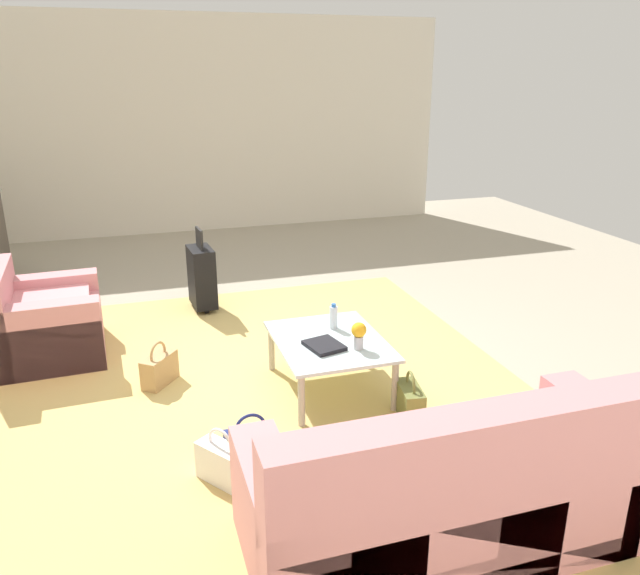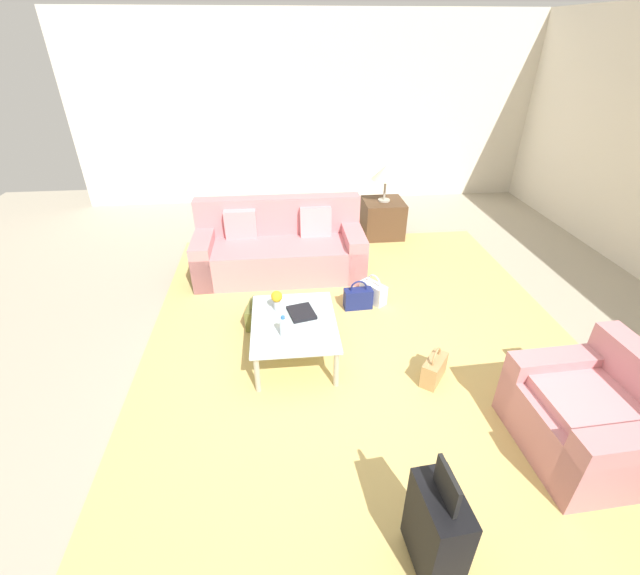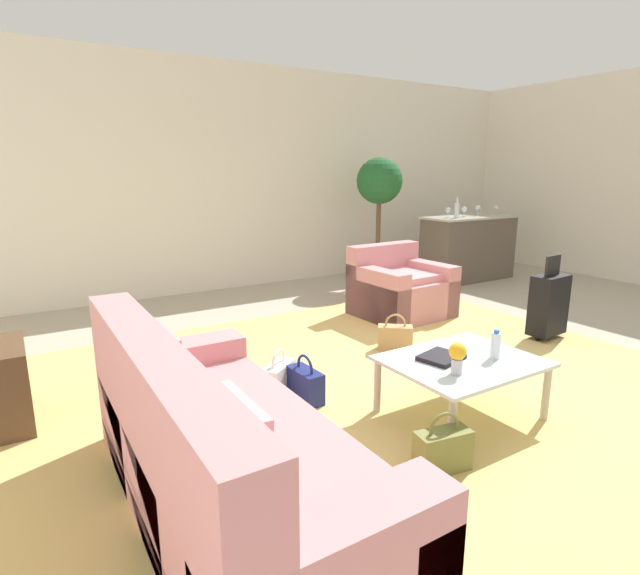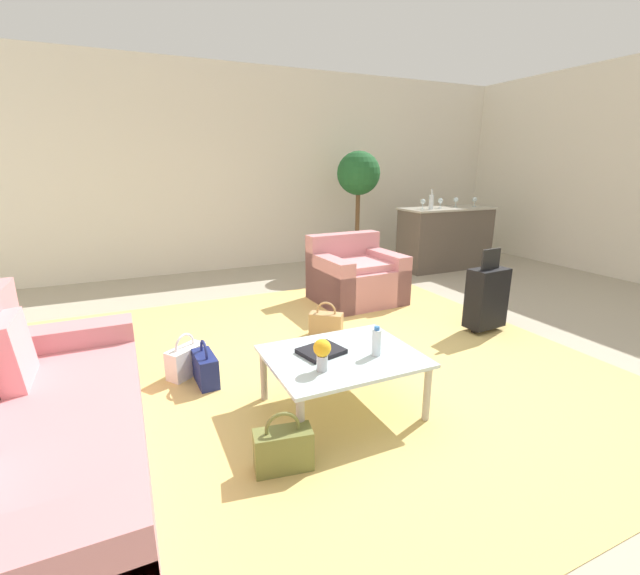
{
  "view_description": "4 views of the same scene",
  "coord_description": "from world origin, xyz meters",
  "px_view_note": "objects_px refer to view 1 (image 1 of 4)",
  "views": [
    {
      "loc": [
        -4.47,
        0.85,
        2.32
      ],
      "look_at": [
        -0.75,
        -0.32,
        0.96
      ],
      "focal_mm": 35.0,
      "sensor_mm": 36.0,
      "label": 1
    },
    {
      "loc": [
        2.88,
        -0.58,
        2.74
      ],
      "look_at": [
        -0.65,
        -0.23,
        0.62
      ],
      "focal_mm": 24.0,
      "sensor_mm": 36.0,
      "label": 2
    },
    {
      "loc": [
        -2.89,
        -2.68,
        1.65
      ],
      "look_at": [
        -0.92,
        0.48,
        0.78
      ],
      "focal_mm": 28.0,
      "sensor_mm": 36.0,
      "label": 3
    },
    {
      "loc": [
        -1.63,
        -2.82,
        1.63
      ],
      "look_at": [
        -0.2,
        0.28,
        0.65
      ],
      "focal_mm": 24.0,
      "sensor_mm": 36.0,
      "label": 4
    }
  ],
  "objects_px": {
    "armchair": "(39,324)",
    "water_bottle": "(334,317)",
    "flower_vase": "(359,333)",
    "couch": "(460,495)",
    "handbag_white": "(222,463)",
    "coffee_table_book": "(324,345)",
    "suitcase_black": "(202,276)",
    "handbag_tan": "(160,369)",
    "handbag_navy": "(251,446)",
    "handbag_olive": "(410,401)",
    "coffee_table": "(329,345)"
  },
  "relations": [
    {
      "from": "armchair",
      "to": "water_bottle",
      "type": "relative_size",
      "value": 4.97
    },
    {
      "from": "armchair",
      "to": "flower_vase",
      "type": "distance_m",
      "value": 2.78
    },
    {
      "from": "couch",
      "to": "water_bottle",
      "type": "relative_size",
      "value": 10.45
    },
    {
      "from": "water_bottle",
      "to": "flower_vase",
      "type": "xyz_separation_m",
      "value": [
        -0.42,
        -0.05,
        0.03
      ]
    },
    {
      "from": "flower_vase",
      "to": "handbag_white",
      "type": "bearing_deg",
      "value": 121.39
    },
    {
      "from": "coffee_table_book",
      "to": "handbag_white",
      "type": "relative_size",
      "value": 0.77
    },
    {
      "from": "couch",
      "to": "suitcase_black",
      "type": "height_order",
      "value": "couch"
    },
    {
      "from": "coffee_table_book",
      "to": "handbag_tan",
      "type": "distance_m",
      "value": 1.33
    },
    {
      "from": "water_bottle",
      "to": "coffee_table_book",
      "type": "xyz_separation_m",
      "value": [
        -0.32,
        0.18,
        -0.08
      ]
    },
    {
      "from": "flower_vase",
      "to": "coffee_table_book",
      "type": "bearing_deg",
      "value": 66.5
    },
    {
      "from": "couch",
      "to": "handbag_tan",
      "type": "bearing_deg",
      "value": 30.51
    },
    {
      "from": "water_bottle",
      "to": "handbag_tan",
      "type": "height_order",
      "value": "water_bottle"
    },
    {
      "from": "armchair",
      "to": "suitcase_black",
      "type": "height_order",
      "value": "suitcase_black"
    },
    {
      "from": "coffee_table_book",
      "to": "suitcase_black",
      "type": "xyz_separation_m",
      "value": [
        2.12,
        0.62,
        -0.07
      ]
    },
    {
      "from": "handbag_navy",
      "to": "handbag_white",
      "type": "relative_size",
      "value": 1.0
    },
    {
      "from": "suitcase_black",
      "to": "handbag_navy",
      "type": "xyz_separation_m",
      "value": [
        -2.79,
        0.07,
        -0.23
      ]
    },
    {
      "from": "water_bottle",
      "to": "handbag_olive",
      "type": "distance_m",
      "value": 0.91
    },
    {
      "from": "coffee_table",
      "to": "coffee_table_book",
      "type": "xyz_separation_m",
      "value": [
        -0.12,
        0.08,
        0.06
      ]
    },
    {
      "from": "handbag_navy",
      "to": "handbag_olive",
      "type": "height_order",
      "value": "same"
    },
    {
      "from": "coffee_table",
      "to": "water_bottle",
      "type": "bearing_deg",
      "value": -26.57
    },
    {
      "from": "water_bottle",
      "to": "couch",
      "type": "bearing_deg",
      "value": 180.0
    },
    {
      "from": "flower_vase",
      "to": "handbag_white",
      "type": "distance_m",
      "value": 1.37
    },
    {
      "from": "handbag_tan",
      "to": "handbag_olive",
      "type": "bearing_deg",
      "value": -122.46
    },
    {
      "from": "coffee_table",
      "to": "handbag_white",
      "type": "xyz_separation_m",
      "value": [
        -0.9,
        0.97,
        -0.24
      ]
    },
    {
      "from": "couch",
      "to": "handbag_tan",
      "type": "height_order",
      "value": "couch"
    },
    {
      "from": "handbag_tan",
      "to": "couch",
      "type": "bearing_deg",
      "value": -149.49
    },
    {
      "from": "coffee_table",
      "to": "flower_vase",
      "type": "bearing_deg",
      "value": -145.71
    },
    {
      "from": "couch",
      "to": "water_bottle",
      "type": "height_order",
      "value": "couch"
    },
    {
      "from": "coffee_table",
      "to": "water_bottle",
      "type": "relative_size",
      "value": 4.87
    },
    {
      "from": "coffee_table_book",
      "to": "handbag_white",
      "type": "bearing_deg",
      "value": 117.85
    },
    {
      "from": "water_bottle",
      "to": "suitcase_black",
      "type": "distance_m",
      "value": 1.98
    },
    {
      "from": "water_bottle",
      "to": "handbag_navy",
      "type": "bearing_deg",
      "value": 138.75
    },
    {
      "from": "couch",
      "to": "coffee_table_book",
      "type": "relative_size",
      "value": 7.72
    },
    {
      "from": "flower_vase",
      "to": "handbag_olive",
      "type": "relative_size",
      "value": 0.57
    },
    {
      "from": "coffee_table_book",
      "to": "handbag_olive",
      "type": "relative_size",
      "value": 0.77
    },
    {
      "from": "flower_vase",
      "to": "armchair",
      "type": "bearing_deg",
      "value": 56.77
    },
    {
      "from": "coffee_table",
      "to": "coffee_table_book",
      "type": "distance_m",
      "value": 0.16
    },
    {
      "from": "suitcase_black",
      "to": "handbag_navy",
      "type": "height_order",
      "value": "suitcase_black"
    },
    {
      "from": "suitcase_black",
      "to": "handbag_olive",
      "type": "height_order",
      "value": "suitcase_black"
    },
    {
      "from": "handbag_navy",
      "to": "handbag_white",
      "type": "bearing_deg",
      "value": 119.65
    },
    {
      "from": "flower_vase",
      "to": "suitcase_black",
      "type": "xyz_separation_m",
      "value": [
        2.22,
        0.85,
        -0.18
      ]
    },
    {
      "from": "couch",
      "to": "coffee_table",
      "type": "height_order",
      "value": "couch"
    },
    {
      "from": "couch",
      "to": "water_bottle",
      "type": "xyz_separation_m",
      "value": [
        2.0,
        0.0,
        0.19
      ]
    },
    {
      "from": "coffee_table",
      "to": "armchair",
      "type": "bearing_deg",
      "value": 59.09
    },
    {
      "from": "handbag_white",
      "to": "handbag_tan",
      "type": "relative_size",
      "value": 1.0
    },
    {
      "from": "coffee_table",
      "to": "flower_vase",
      "type": "xyz_separation_m",
      "value": [
        -0.22,
        -0.15,
        0.17
      ]
    },
    {
      "from": "coffee_table",
      "to": "handbag_white",
      "type": "bearing_deg",
      "value": 133.01
    },
    {
      "from": "flower_vase",
      "to": "handbag_navy",
      "type": "distance_m",
      "value": 1.15
    },
    {
      "from": "couch",
      "to": "flower_vase",
      "type": "height_order",
      "value": "couch"
    },
    {
      "from": "couch",
      "to": "handbag_olive",
      "type": "bearing_deg",
      "value": -14.05
    }
  ]
}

